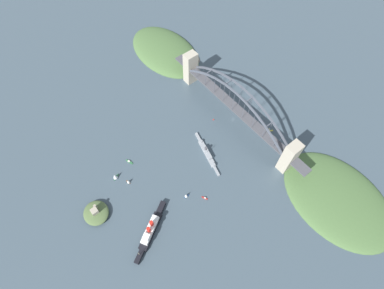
{
  "coord_description": "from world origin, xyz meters",
  "views": [
    {
      "loc": [
        -167.08,
        213.88,
        363.17
      ],
      "look_at": [
        0.0,
        80.24,
        8.0
      ],
      "focal_mm": 27.29,
      "sensor_mm": 36.0,
      "label": 1
    }
  ],
  "objects_px": {
    "naval_cruiser": "(207,153)",
    "small_boat_4": "(129,162)",
    "fort_island_mid_harbor": "(96,213)",
    "small_boat_2": "(115,176)",
    "seaplane_taxiing_near_bridge": "(269,131)",
    "channel_marker_buoy": "(214,119)",
    "small_boat_3": "(128,181)",
    "harbor_arch_bridge": "(235,107)",
    "ocean_liner": "(151,230)",
    "small_boat_1": "(186,196)",
    "small_boat_0": "(205,198)"
  },
  "relations": [
    {
      "from": "harbor_arch_bridge",
      "to": "ocean_liner",
      "type": "relative_size",
      "value": 3.78
    },
    {
      "from": "harbor_arch_bridge",
      "to": "ocean_liner",
      "type": "height_order",
      "value": "harbor_arch_bridge"
    },
    {
      "from": "small_boat_3",
      "to": "small_boat_4",
      "type": "bearing_deg",
      "value": -33.93
    },
    {
      "from": "naval_cruiser",
      "to": "small_boat_1",
      "type": "relative_size",
      "value": 8.5
    },
    {
      "from": "harbor_arch_bridge",
      "to": "channel_marker_buoy",
      "type": "relative_size",
      "value": 98.35
    },
    {
      "from": "small_boat_1",
      "to": "small_boat_4",
      "type": "height_order",
      "value": "small_boat_1"
    },
    {
      "from": "small_boat_0",
      "to": "small_boat_4",
      "type": "relative_size",
      "value": 0.71
    },
    {
      "from": "fort_island_mid_harbor",
      "to": "naval_cruiser",
      "type": "bearing_deg",
      "value": -96.98
    },
    {
      "from": "seaplane_taxiing_near_bridge",
      "to": "small_boat_3",
      "type": "height_order",
      "value": "small_boat_3"
    },
    {
      "from": "channel_marker_buoy",
      "to": "small_boat_1",
      "type": "bearing_deg",
      "value": 123.28
    },
    {
      "from": "naval_cruiser",
      "to": "fort_island_mid_harbor",
      "type": "distance_m",
      "value": 166.95
    },
    {
      "from": "fort_island_mid_harbor",
      "to": "small_boat_0",
      "type": "xyz_separation_m",
      "value": [
        -69.6,
        -120.55,
        -3.69
      ]
    },
    {
      "from": "fort_island_mid_harbor",
      "to": "small_boat_1",
      "type": "relative_size",
      "value": 3.88
    },
    {
      "from": "naval_cruiser",
      "to": "small_boat_4",
      "type": "distance_m",
      "value": 109.95
    },
    {
      "from": "fort_island_mid_harbor",
      "to": "seaplane_taxiing_near_bridge",
      "type": "bearing_deg",
      "value": -100.74
    },
    {
      "from": "naval_cruiser",
      "to": "small_boat_1",
      "type": "height_order",
      "value": "naval_cruiser"
    },
    {
      "from": "seaplane_taxiing_near_bridge",
      "to": "channel_marker_buoy",
      "type": "xyz_separation_m",
      "value": [
        68.77,
        49.46,
        -1.19
      ]
    },
    {
      "from": "small_boat_4",
      "to": "small_boat_3",
      "type": "bearing_deg",
      "value": 146.07
    },
    {
      "from": "harbor_arch_bridge",
      "to": "fort_island_mid_harbor",
      "type": "distance_m",
      "value": 237.43
    },
    {
      "from": "seaplane_taxiing_near_bridge",
      "to": "small_boat_4",
      "type": "xyz_separation_m",
      "value": [
        87.33,
        189.63,
        -1.56
      ]
    },
    {
      "from": "channel_marker_buoy",
      "to": "small_boat_0",
      "type": "bearing_deg",
      "value": 133.98
    },
    {
      "from": "small_boat_1",
      "to": "channel_marker_buoy",
      "type": "relative_size",
      "value": 3.17
    },
    {
      "from": "small_boat_3",
      "to": "naval_cruiser",
      "type": "bearing_deg",
      "value": -105.99
    },
    {
      "from": "fort_island_mid_harbor",
      "to": "small_boat_3",
      "type": "distance_m",
      "value": 55.9
    },
    {
      "from": "harbor_arch_bridge",
      "to": "naval_cruiser",
      "type": "xyz_separation_m",
      "value": [
        -21.54,
        70.4,
        -26.68
      ]
    },
    {
      "from": "small_boat_2",
      "to": "naval_cruiser",
      "type": "bearing_deg",
      "value": -111.81
    },
    {
      "from": "small_boat_4",
      "to": "ocean_liner",
      "type": "bearing_deg",
      "value": 162.54
    },
    {
      "from": "small_boat_0",
      "to": "channel_marker_buoy",
      "type": "relative_size",
      "value": 3.0
    },
    {
      "from": "naval_cruiser",
      "to": "small_boat_3",
      "type": "distance_m",
      "value": 115.48
    },
    {
      "from": "small_boat_2",
      "to": "small_boat_3",
      "type": "bearing_deg",
      "value": -148.81
    },
    {
      "from": "small_boat_1",
      "to": "small_boat_3",
      "type": "distance_m",
      "value": 80.4
    },
    {
      "from": "small_boat_1",
      "to": "ocean_liner",
      "type": "bearing_deg",
      "value": 97.93
    },
    {
      "from": "harbor_arch_bridge",
      "to": "small_boat_1",
      "type": "bearing_deg",
      "value": 112.09
    },
    {
      "from": "small_boat_0",
      "to": "small_boat_3",
      "type": "bearing_deg",
      "value": 39.07
    },
    {
      "from": "ocean_liner",
      "to": "small_boat_0",
      "type": "distance_m",
      "value": 80.01
    },
    {
      "from": "naval_cruiser",
      "to": "small_boat_2",
      "type": "relative_size",
      "value": 6.61
    },
    {
      "from": "seaplane_taxiing_near_bridge",
      "to": "small_boat_3",
      "type": "bearing_deg",
      "value": 73.55
    },
    {
      "from": "harbor_arch_bridge",
      "to": "small_boat_2",
      "type": "distance_m",
      "value": 194.88
    },
    {
      "from": "fort_island_mid_harbor",
      "to": "small_boat_2",
      "type": "xyz_separation_m",
      "value": [
        28.17,
        -44.62,
        0.73
      ]
    },
    {
      "from": "naval_cruiser",
      "to": "small_boat_0",
      "type": "bearing_deg",
      "value": 137.52
    },
    {
      "from": "harbor_arch_bridge",
      "to": "naval_cruiser",
      "type": "relative_size",
      "value": 3.65
    },
    {
      "from": "small_boat_3",
      "to": "channel_marker_buoy",
      "type": "height_order",
      "value": "small_boat_3"
    },
    {
      "from": "harbor_arch_bridge",
      "to": "seaplane_taxiing_near_bridge",
      "type": "height_order",
      "value": "harbor_arch_bridge"
    },
    {
      "from": "fort_island_mid_harbor",
      "to": "small_boat_3",
      "type": "height_order",
      "value": "fort_island_mid_harbor"
    },
    {
      "from": "harbor_arch_bridge",
      "to": "small_boat_4",
      "type": "bearing_deg",
      "value": 77.47
    },
    {
      "from": "seaplane_taxiing_near_bridge",
      "to": "small_boat_2",
      "type": "distance_m",
      "value": 230.83
    },
    {
      "from": "small_boat_2",
      "to": "channel_marker_buoy",
      "type": "height_order",
      "value": "small_boat_2"
    },
    {
      "from": "small_boat_1",
      "to": "small_boat_2",
      "type": "height_order",
      "value": "small_boat_2"
    },
    {
      "from": "ocean_liner",
      "to": "naval_cruiser",
      "type": "xyz_separation_m",
      "value": [
        41.1,
        -124.58,
        -3.01
      ]
    },
    {
      "from": "seaplane_taxiing_near_bridge",
      "to": "channel_marker_buoy",
      "type": "height_order",
      "value": "seaplane_taxiing_near_bridge"
    }
  ]
}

